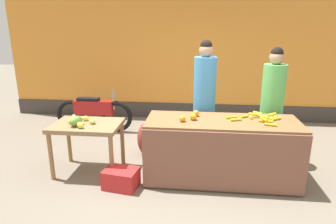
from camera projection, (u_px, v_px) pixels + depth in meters
ground_plane at (188, 176)px, 4.23m from camera, size 24.00×24.00×0.00m
market_wall_back at (195, 43)px, 6.51m from camera, size 8.64×0.23×3.54m
fruit_stall_counter at (221, 150)px, 4.05m from camera, size 2.07×0.80×0.87m
side_table_wooden at (87, 130)px, 4.20m from camera, size 0.97×0.68×0.75m
banana_bunch_pile at (260, 118)px, 3.95m from camera, size 0.75×0.50×0.07m
orange_pile at (191, 116)px, 3.97m from camera, size 0.26×0.35×0.09m
mango_papaya_pile at (78, 121)px, 4.10m from camera, size 0.44×0.46×0.14m
vendor_woman_blue_shirt at (204, 102)px, 4.54m from camera, size 0.34×0.34×1.90m
vendor_woman_green_shirt at (272, 106)px, 4.46m from camera, size 0.34×0.34×1.80m
parked_motorcycle at (94, 112)px, 5.96m from camera, size 1.60×0.18×0.88m
produce_crate at (121, 178)px, 3.90m from camera, size 0.49×0.39×0.26m
produce_sack at (146, 139)px, 4.88m from camera, size 0.31×0.37×0.56m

